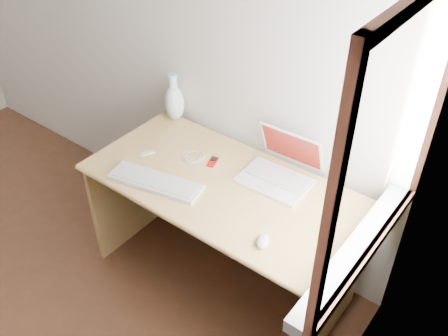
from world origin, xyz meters
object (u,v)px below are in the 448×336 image
Objects in this scene: vase at (174,102)px; desk at (230,204)px; external_keyboard at (155,182)px; laptop at (280,169)px.

desk is at bearing -21.41° from vase.
desk is 2.74× the size of external_keyboard.
laptop is at bearing 28.91° from external_keyboard.
external_keyboard is at bearing -140.07° from laptop.
laptop is 0.70× the size of external_keyboard.
external_keyboard is at bearing -57.71° from vase.
desk is 0.43m from external_keyboard.
vase reaches higher than external_keyboard.
vase is at bearing 171.24° from laptop.
external_keyboard is 0.60m from vase.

